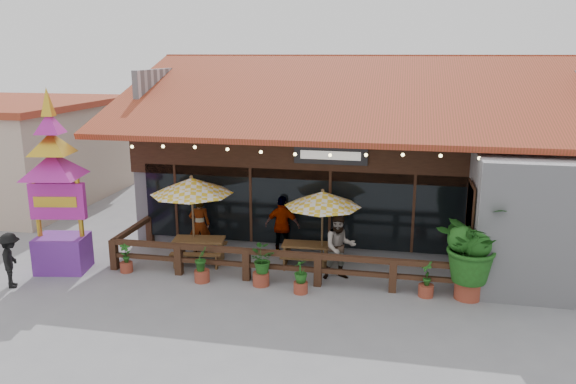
% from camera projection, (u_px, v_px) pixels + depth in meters
% --- Properties ---
extents(ground, '(100.00, 100.00, 0.00)m').
position_uv_depth(ground, '(338.00, 280.00, 15.65)').
color(ground, gray).
rests_on(ground, ground).
extents(restaurant_building, '(15.50, 14.73, 6.09)m').
position_uv_depth(restaurant_building, '(366.00, 159.00, 21.35)').
color(restaurant_building, '#BCBBC1').
rests_on(restaurant_building, ground).
extents(patio_railing, '(10.00, 2.60, 0.92)m').
position_uv_depth(patio_railing, '(257.00, 257.00, 15.69)').
color(patio_railing, '#402417').
rests_on(patio_railing, ground).
extents(neighbor_building, '(8.40, 8.40, 4.22)m').
position_uv_depth(neighbor_building, '(3.00, 150.00, 23.75)').
color(neighbor_building, '#BFAD91').
rests_on(neighbor_building, ground).
extents(umbrella_left, '(3.12, 3.12, 2.64)m').
position_uv_depth(umbrella_left, '(192.00, 186.00, 16.67)').
color(umbrella_left, brown).
rests_on(umbrella_left, ground).
extents(umbrella_right, '(2.39, 2.39, 2.38)m').
position_uv_depth(umbrella_right, '(323.00, 199.00, 16.08)').
color(umbrella_right, brown).
rests_on(umbrella_right, ground).
extents(picnic_table_left, '(1.69, 1.51, 0.73)m').
position_uv_depth(picnic_table_left, '(199.00, 246.00, 16.91)').
color(picnic_table_left, brown).
rests_on(picnic_table_left, ground).
extents(picnic_table_right, '(1.45, 1.27, 0.67)m').
position_uv_depth(picnic_table_right, '(306.00, 251.00, 16.65)').
color(picnic_table_right, brown).
rests_on(picnic_table_right, ground).
extents(thai_sign_tower, '(2.43, 2.43, 5.66)m').
position_uv_depth(thai_sign_tower, '(54.00, 170.00, 15.64)').
color(thai_sign_tower, '#6A2894').
rests_on(thai_sign_tower, ground).
extents(tropical_plant, '(2.28, 2.37, 2.53)m').
position_uv_depth(tropical_plant, '(471.00, 245.00, 14.14)').
color(tropical_plant, brown).
rests_on(tropical_plant, ground).
extents(diner_a, '(0.75, 0.59, 1.80)m').
position_uv_depth(diner_a, '(200.00, 225.00, 17.66)').
color(diner_a, '#3A2012').
rests_on(diner_a, ground).
extents(diner_b, '(1.10, 0.97, 1.88)m').
position_uv_depth(diner_b, '(340.00, 247.00, 15.53)').
color(diner_b, '#3A2012').
rests_on(diner_b, ground).
extents(diner_c, '(1.12, 0.50, 1.89)m').
position_uv_depth(diner_c, '(283.00, 226.00, 17.37)').
color(diner_c, '#3A2012').
rests_on(diner_c, ground).
extents(pedestrian, '(0.98, 1.13, 1.52)m').
position_uv_depth(pedestrian, '(11.00, 260.00, 15.03)').
color(pedestrian, black).
rests_on(pedestrian, ground).
extents(planter_a, '(0.37, 0.36, 0.89)m').
position_uv_depth(planter_a, '(126.00, 260.00, 16.14)').
color(planter_a, brown).
rests_on(planter_a, ground).
extents(planter_b, '(0.43, 0.47, 1.03)m').
position_uv_depth(planter_b, '(202.00, 266.00, 15.43)').
color(planter_b, brown).
rests_on(planter_b, ground).
extents(planter_c, '(0.84, 0.79, 1.11)m').
position_uv_depth(planter_c, '(261.00, 264.00, 15.15)').
color(planter_c, brown).
rests_on(planter_c, ground).
extents(planter_d, '(0.49, 0.49, 0.92)m').
position_uv_depth(planter_d, '(301.00, 277.00, 14.71)').
color(planter_d, brown).
rests_on(planter_d, ground).
extents(planter_e, '(0.39, 0.41, 0.97)m').
position_uv_depth(planter_e, '(426.00, 282.00, 14.51)').
color(planter_e, brown).
rests_on(planter_e, ground).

